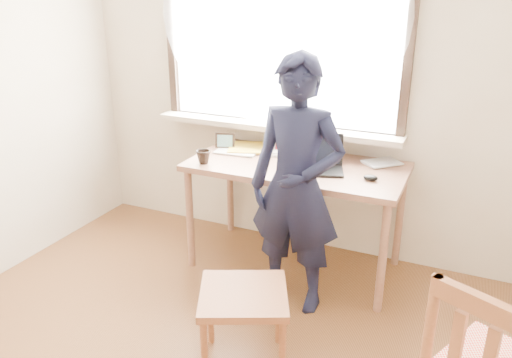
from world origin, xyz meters
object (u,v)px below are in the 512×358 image
at_px(desk, 296,175).
at_px(person, 296,187).
at_px(laptop, 318,161).
at_px(mug_white, 295,151).
at_px(mug_dark, 204,157).
at_px(work_chair, 244,304).

distance_m(desk, person, 0.45).
bearing_deg(person, laptop, 89.42).
xyz_separation_m(mug_white, person, (0.21, -0.55, -0.04)).
xyz_separation_m(laptop, person, (-0.01, -0.38, -0.04)).
distance_m(desk, mug_dark, 0.64).
xyz_separation_m(laptop, mug_dark, (-0.73, -0.21, -0.01)).
height_order(mug_dark, person, person).
xyz_separation_m(mug_dark, person, (0.72, -0.17, -0.04)).
distance_m(mug_dark, person, 0.74).
bearing_deg(desk, mug_dark, -156.83).
distance_m(mug_white, work_chair, 1.29).
bearing_deg(laptop, mug_white, 142.68).
bearing_deg(work_chair, laptop, 87.61).
bearing_deg(person, mug_white, 112.02).
distance_m(mug_white, person, 0.59).
height_order(mug_white, work_chair, mug_white).
bearing_deg(person, desk, 110.68).
relative_size(laptop, work_chair, 0.67).
height_order(laptop, person, person).
bearing_deg(person, work_chair, -91.75).
bearing_deg(mug_white, desk, -65.01).
bearing_deg(work_chair, mug_dark, 129.84).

